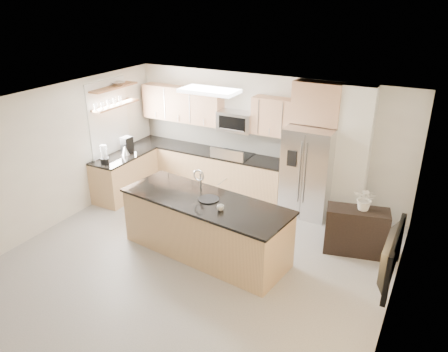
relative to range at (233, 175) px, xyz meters
The scene contains 26 objects.
floor 3.02m from the range, 78.39° to the right, with size 6.50×6.50×0.00m, color #A4A09C.
ceiling 3.66m from the range, 78.39° to the right, with size 6.00×6.50×0.02m, color white.
wall_back 1.07m from the range, 28.76° to the left, with size 6.00×0.02×2.60m, color beige.
wall_left 3.87m from the range, 129.41° to the right, with size 0.02×6.50×2.60m, color beige.
wall_right 4.71m from the range, 39.05° to the right, with size 0.02×6.50×2.60m, color beige.
back_counter 0.63m from the range, behind, with size 3.55×0.66×1.44m.
left_counter 2.33m from the range, 152.71° to the right, with size 0.66×1.50×0.92m.
range is the anchor object (origin of this frame).
upper_cabinets 1.53m from the range, 166.83° to the left, with size 3.50×0.33×0.75m.
microwave 1.16m from the range, 90.00° to the left, with size 0.76×0.40×0.40m.
refrigerator 1.71m from the range, ahead, with size 0.92×0.78×1.78m.
partition_column 2.56m from the range, ahead, with size 0.60×0.30×2.60m, color white.
window 2.86m from the range, 155.75° to the right, with size 0.04×1.15×1.65m.
shelf_lower 2.86m from the range, 156.67° to the right, with size 0.30×1.20×0.04m, color #985C3D.
shelf_upper 3.07m from the range, 156.67° to the right, with size 0.30×1.20×0.04m, color #985C3D.
ceiling_fixture 2.48m from the range, 81.39° to the right, with size 1.00×0.50×0.06m, color white.
island 2.33m from the range, 74.56° to the right, with size 3.00×1.40×1.42m.
credenza 3.04m from the range, 20.22° to the right, with size 1.01×0.43×0.81m, color black.
cup 2.72m from the range, 67.49° to the right, with size 0.11×0.11×0.09m, color white.
platter 2.38m from the range, 73.15° to the right, with size 0.34×0.34×0.02m, color black.
blender 2.70m from the range, 141.98° to the right, with size 0.17×0.17×0.39m.
kettle 2.35m from the range, 152.59° to the right, with size 0.19×0.19×0.23m.
coffee_maker 2.36m from the range, 156.71° to the right, with size 0.20×0.24×0.34m.
bowl 3.06m from the range, 159.89° to the right, with size 0.35×0.35×0.08m, color silver.
flower_vase 3.16m from the range, 19.02° to the right, with size 0.54×0.47×0.59m, color silver.
television 4.78m from the range, 41.64° to the right, with size 1.08×0.14×0.62m, color black.
Camera 1 is at (3.27, -4.80, 4.15)m, focal length 35.00 mm.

